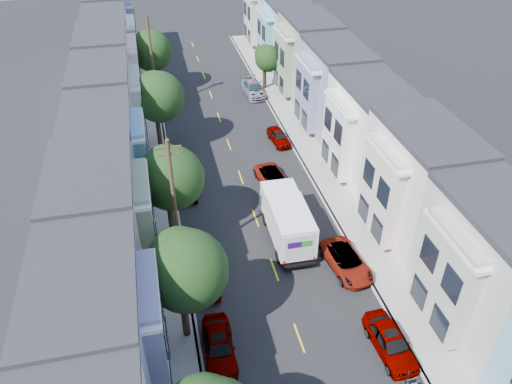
{
  "coord_description": "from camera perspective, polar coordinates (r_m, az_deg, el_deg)",
  "views": [
    {
      "loc": [
        -6.87,
        -24.41,
        24.74
      ],
      "look_at": [
        0.14,
        6.49,
        2.2
      ],
      "focal_mm": 35.0,
      "sensor_mm": 36.0,
      "label": 1
    }
  ],
  "objects": [
    {
      "name": "road_slab",
      "position": [
        47.03,
        -2.47,
        3.67
      ],
      "size": [
        12.0,
        70.0,
        0.02
      ],
      "primitive_type": "cube",
      "color": "black",
      "rests_on": "ground"
    },
    {
      "name": "parked_left_c",
      "position": [
        34.02,
        -5.8,
        -9.79
      ],
      "size": [
        1.66,
        4.29,
        1.39
      ],
      "primitive_type": "imported",
      "rotation": [
        0.0,
        0.0,
        0.01
      ],
      "color": "gray",
      "rests_on": "ground"
    },
    {
      "name": "tree_b",
      "position": [
        27.98,
        -8.13,
        -8.92
      ],
      "size": [
        4.7,
        4.7,
        7.72
      ],
      "color": "black",
      "rests_on": "ground"
    },
    {
      "name": "parked_right_b",
      "position": [
        35.59,
        10.28,
        -7.84
      ],
      "size": [
        2.75,
        5.1,
        1.36
      ],
      "primitive_type": "imported",
      "rotation": [
        0.0,
        0.0,
        0.1
      ],
      "color": "silver",
      "rests_on": "ground"
    },
    {
      "name": "parked_right_c",
      "position": [
        49.57,
        2.62,
        6.31
      ],
      "size": [
        1.92,
        4.1,
        1.29
      ],
      "primitive_type": "imported",
      "rotation": [
        0.0,
        0.0,
        0.1
      ],
      "color": "black",
      "rests_on": "ground"
    },
    {
      "name": "sidewalk_left",
      "position": [
        46.49,
        -11.41,
        2.61
      ],
      "size": [
        2.6,
        70.0,
        0.15
      ],
      "primitive_type": "cube",
      "color": "gray",
      "rests_on": "ground"
    },
    {
      "name": "parked_left_b",
      "position": [
        30.28,
        -4.25,
        -17.11
      ],
      "size": [
        1.95,
        4.73,
        1.51
      ],
      "primitive_type": "imported",
      "rotation": [
        0.0,
        0.0,
        -0.04
      ],
      "color": "#111037",
      "rests_on": "ground"
    },
    {
      "name": "tree_c",
      "position": [
        35.78,
        -9.76,
        1.52
      ],
      "size": [
        4.7,
        4.7,
        7.45
      ],
      "color": "black",
      "rests_on": "ground"
    },
    {
      "name": "parked_left_d",
      "position": [
        42.71,
        -7.92,
        0.87
      ],
      "size": [
        1.88,
        4.61,
        1.5
      ],
      "primitive_type": "imported",
      "rotation": [
        0.0,
        0.0,
        -0.07
      ],
      "color": "black",
      "rests_on": "ground"
    },
    {
      "name": "curb_right",
      "position": [
        48.25,
        4.62,
        4.56
      ],
      "size": [
        0.3,
        70.0,
        0.15
      ],
      "primitive_type": "cube",
      "color": "gray",
      "rests_on": "ground"
    },
    {
      "name": "sidewalk_right",
      "position": [
        48.62,
        6.1,
        4.73
      ],
      "size": [
        2.6,
        70.0,
        0.15
      ],
      "primitive_type": "cube",
      "color": "gray",
      "rests_on": "ground"
    },
    {
      "name": "fedex_truck",
      "position": [
        36.78,
        3.59,
        -3.17
      ],
      "size": [
        2.64,
        6.86,
        3.29
      ],
      "rotation": [
        0.0,
        0.0,
        -0.02
      ],
      "color": "white",
      "rests_on": "ground"
    },
    {
      "name": "centerline",
      "position": [
        47.04,
        -2.47,
        3.66
      ],
      "size": [
        0.12,
        70.0,
        0.01
      ],
      "primitive_type": "cube",
      "color": "gold",
      "rests_on": "ground"
    },
    {
      "name": "utility_pole_far",
      "position": [
        55.95,
        -11.75,
        14.22
      ],
      "size": [
        1.6,
        0.26,
        10.0
      ],
      "color": "#42301E",
      "rests_on": "ground"
    },
    {
      "name": "townhouse_row_right",
      "position": [
        49.9,
        10.26,
        5.1
      ],
      "size": [
        5.0,
        70.0,
        8.5
      ],
      "primitive_type": "cube",
      "color": "white",
      "rests_on": "ground"
    },
    {
      "name": "townhouse_row_left",
      "position": [
        46.73,
        -16.03,
        1.93
      ],
      "size": [
        5.0,
        70.0,
        8.5
      ],
      "primitive_type": "cube",
      "color": "white",
      "rests_on": "ground"
    },
    {
      "name": "tree_e",
      "position": [
        59.76,
        -11.96,
        15.47
      ],
      "size": [
        4.63,
        4.63,
        7.4
      ],
      "color": "black",
      "rests_on": "ground"
    },
    {
      "name": "tree_far_r",
      "position": [
        60.24,
        1.29,
        14.97
      ],
      "size": [
        3.1,
        3.1,
        5.29
      ],
      "color": "black",
      "rests_on": "ground"
    },
    {
      "name": "ground",
      "position": [
        35.43,
        2.12,
        -8.9
      ],
      "size": [
        160.0,
        160.0,
        0.0
      ],
      "primitive_type": "plane",
      "color": "black",
      "rests_on": "ground"
    },
    {
      "name": "lead_sedan",
      "position": [
        43.15,
        1.99,
        1.49
      ],
      "size": [
        2.83,
        5.02,
        1.32
      ],
      "primitive_type": "imported",
      "rotation": [
        0.0,
        0.0,
        0.14
      ],
      "color": "black",
      "rests_on": "ground"
    },
    {
      "name": "parked_right_d",
      "position": [
        59.68,
        -0.32,
        11.72
      ],
      "size": [
        2.29,
        5.01,
        1.48
      ],
      "primitive_type": "imported",
      "rotation": [
        0.0,
        0.0,
        0.05
      ],
      "color": "#0F1B33",
      "rests_on": "ground"
    },
    {
      "name": "tree_d",
      "position": [
        47.12,
        -11.15,
        10.57
      ],
      "size": [
        4.7,
        4.7,
        7.81
      ],
      "color": "black",
      "rests_on": "ground"
    },
    {
      "name": "utility_pole_near",
      "position": [
        32.89,
        -9.26,
        -1.67
      ],
      "size": [
        1.6,
        0.26,
        10.0
      ],
      "color": "#42301E",
      "rests_on": "ground"
    },
    {
      "name": "curb_left",
      "position": [
        46.5,
        -9.82,
        2.82
      ],
      "size": [
        0.3,
        70.0,
        0.15
      ],
      "primitive_type": "cube",
      "color": "gray",
      "rests_on": "ground"
    },
    {
      "name": "parked_right_a",
      "position": [
        31.35,
        15.1,
        -16.2
      ],
      "size": [
        2.05,
        4.82,
        1.54
      ],
      "primitive_type": "imported",
      "rotation": [
        0.0,
        0.0,
        0.05
      ],
      "color": "#444546",
      "rests_on": "ground"
    }
  ]
}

